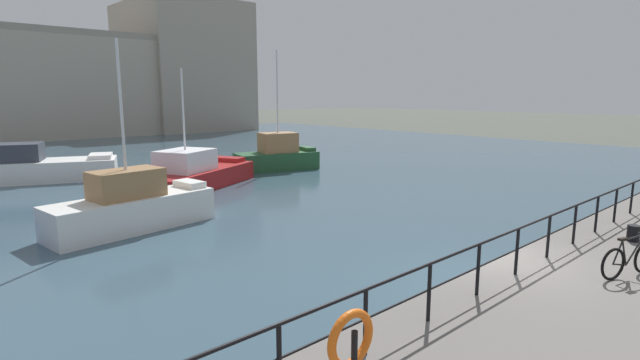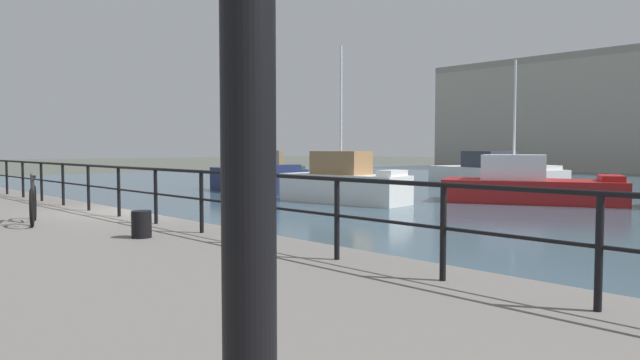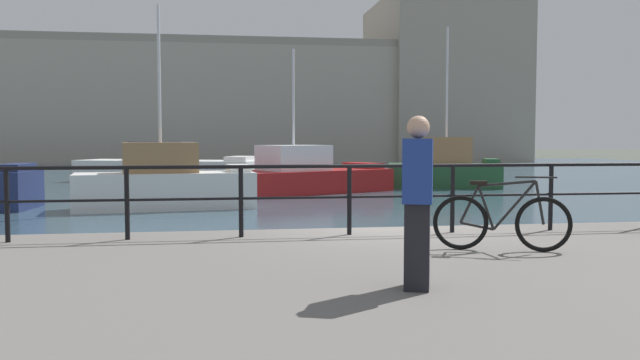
% 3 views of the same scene
% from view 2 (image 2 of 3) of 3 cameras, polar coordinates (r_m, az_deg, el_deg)
% --- Properties ---
extents(ground_plane, '(240.00, 240.00, 0.00)m').
position_cam_2_polar(ground_plane, '(14.20, -17.65, -6.41)').
color(ground_plane, '#4C5147').
extents(water_basin, '(80.00, 60.00, 0.01)m').
position_cam_2_polar(water_basin, '(38.44, 27.46, -0.67)').
color(water_basin, '#385160').
rests_on(water_basin, ground_plane).
extents(moored_blue_motorboat, '(6.15, 2.84, 2.20)m').
position_cam_2_polar(moored_blue_motorboat, '(30.82, -6.28, 0.35)').
color(moored_blue_motorboat, navy).
rests_on(moored_blue_motorboat, water_basin).
extents(moored_small_launch, '(10.15, 6.28, 2.15)m').
position_cam_2_polar(moored_small_launch, '(36.20, 16.55, 0.55)').
color(moored_small_launch, white).
rests_on(moored_small_launch, water_basin).
extents(moored_green_narrowboat, '(7.15, 3.15, 2.12)m').
position_cam_2_polar(moored_green_narrowboat, '(41.15, -5.32, 1.02)').
color(moored_green_narrowboat, '#23512D').
rests_on(moored_green_narrowboat, water_basin).
extents(moored_red_daysailer, '(7.77, 5.84, 6.07)m').
position_cam_2_polar(moored_red_daysailer, '(26.22, 19.87, -0.51)').
color(moored_red_daysailer, maroon).
rests_on(moored_red_daysailer, water_basin).
extents(moored_white_yacht, '(5.97, 2.56, 6.65)m').
position_cam_2_polar(moored_white_yacht, '(24.68, 2.35, -0.29)').
color(moored_white_yacht, white).
rests_on(moored_white_yacht, water_basin).
extents(quay_railing, '(24.71, 0.07, 1.08)m').
position_cam_2_polar(quay_railing, '(13.75, -20.63, -0.02)').
color(quay_railing, black).
rests_on(quay_railing, quay_promenade).
extents(parked_bicycle, '(1.69, 0.63, 0.98)m').
position_cam_2_polar(parked_bicycle, '(12.39, -26.43, -2.10)').
color(parked_bicycle, black).
rests_on(parked_bicycle, quay_promenade).
extents(mooring_bollard, '(0.32, 0.32, 0.44)m').
position_cam_2_polar(mooring_bollard, '(9.82, -17.18, -4.19)').
color(mooring_bollard, black).
rests_on(mooring_bollard, quay_promenade).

